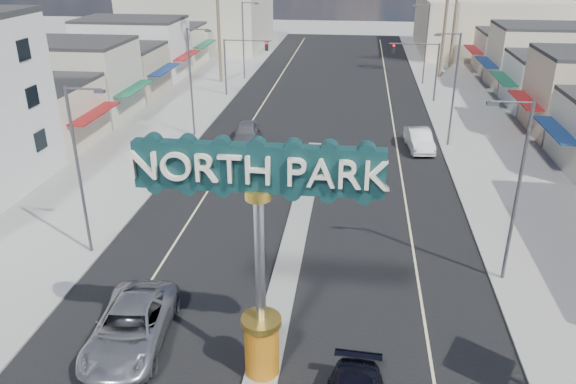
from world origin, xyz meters
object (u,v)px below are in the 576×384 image
(streetlight_l_near, at_px, (81,164))
(streetlight_l_mid, at_px, (192,77))
(traffic_signal_left, at_px, (242,56))
(car_parked_left, at_px, (246,133))
(streetlight_r_mid, at_px, (453,85))
(car_parked_right, at_px, (419,140))
(traffic_signal_right, at_px, (419,60))
(gateway_sign, at_px, (259,239))
(streetlight_r_near, at_px, (515,185))
(streetlight_l_far, at_px, (245,37))
(streetlight_r_far, at_px, (425,40))
(suv_left, at_px, (131,327))

(streetlight_l_near, height_order, streetlight_l_mid, same)
(traffic_signal_left, relative_size, car_parked_left, 1.21)
(streetlight_r_mid, bearing_deg, car_parked_right, -154.85)
(traffic_signal_right, relative_size, car_parked_right, 1.22)
(gateway_sign, distance_m, streetlight_r_mid, 29.91)
(traffic_signal_left, bearing_deg, streetlight_l_near, -92.10)
(traffic_signal_right, distance_m, streetlight_r_mid, 14.07)
(streetlight_l_mid, distance_m, car_parked_left, 6.35)
(streetlight_l_mid, bearing_deg, gateway_sign, -69.58)
(streetlight_r_near, distance_m, car_parked_right, 19.54)
(gateway_sign, xyz_separation_m, streetlight_r_near, (10.43, 8.02, -0.86))
(streetlight_l_far, xyz_separation_m, streetlight_r_far, (20.87, 0.00, 0.00))
(streetlight_l_mid, bearing_deg, streetlight_l_near, -90.00)
(streetlight_l_near, xyz_separation_m, streetlight_r_mid, (20.87, 20.00, 0.00))
(streetlight_l_near, bearing_deg, streetlight_l_far, 90.00)
(streetlight_r_mid, xyz_separation_m, car_parked_right, (-2.26, -1.06, -4.26))
(streetlight_l_mid, relative_size, car_parked_right, 1.83)
(streetlight_r_mid, bearing_deg, streetlight_l_near, -136.21)
(gateway_sign, bearing_deg, streetlight_l_mid, 110.42)
(streetlight_r_far, bearing_deg, car_parked_left, -125.09)
(streetlight_l_far, relative_size, streetlight_r_near, 1.00)
(gateway_sign, relative_size, streetlight_l_mid, 1.02)
(streetlight_l_far, height_order, car_parked_left, streetlight_l_far)
(traffic_signal_left, distance_m, streetlight_r_near, 39.26)
(streetlight_l_mid, relative_size, suv_left, 1.45)
(gateway_sign, distance_m, streetlight_l_near, 13.19)
(streetlight_r_near, bearing_deg, streetlight_l_mid, 136.21)
(streetlight_l_far, height_order, streetlight_r_near, same)
(streetlight_l_mid, distance_m, car_parked_right, 19.12)
(streetlight_l_near, xyz_separation_m, streetlight_l_mid, (0.00, 20.00, 0.00))
(traffic_signal_right, xyz_separation_m, streetlight_r_near, (1.25, -33.99, 0.79))
(traffic_signal_right, xyz_separation_m, car_parked_left, (-15.01, -15.14, -3.43))
(streetlight_r_near, height_order, streetlight_r_mid, same)
(gateway_sign, xyz_separation_m, car_parked_right, (8.18, 26.96, -5.12))
(streetlight_r_mid, height_order, streetlight_r_far, same)
(gateway_sign, xyz_separation_m, car_parked_left, (-5.83, 26.87, -5.08))
(streetlight_l_far, height_order, car_parked_right, streetlight_l_far)
(streetlight_r_mid, bearing_deg, traffic_signal_left, 144.50)
(traffic_signal_right, relative_size, streetlight_r_far, 0.67)
(car_parked_right, bearing_deg, streetlight_r_near, -89.30)
(gateway_sign, distance_m, streetlight_l_mid, 29.91)
(suv_left, bearing_deg, car_parked_left, 85.57)
(gateway_sign, relative_size, streetlight_r_far, 1.02)
(traffic_signal_left, height_order, suv_left, traffic_signal_left)
(traffic_signal_left, xyz_separation_m, traffic_signal_right, (18.37, 0.00, 0.00))
(streetlight_l_mid, distance_m, streetlight_r_far, 30.32)
(streetlight_l_near, distance_m, car_parked_left, 19.86)
(gateway_sign, height_order, traffic_signal_left, gateway_sign)
(suv_left, bearing_deg, streetlight_r_far, 66.92)
(car_parked_right, bearing_deg, suv_left, -124.13)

